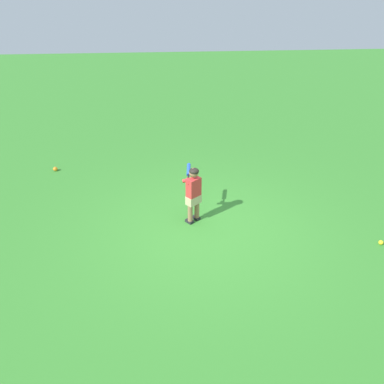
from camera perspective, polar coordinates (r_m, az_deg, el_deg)
ground_plane at (r=6.87m, az=2.22°, el=-5.75°), size 40.00×40.00×0.00m
child_batter at (r=6.82m, az=0.16°, el=0.38°), size 0.35×0.78×1.08m
play_ball_far_right at (r=9.53m, az=-19.59°, el=3.24°), size 0.10×0.10×0.10m
play_ball_far_left at (r=7.24m, az=26.20°, el=-6.73°), size 0.08×0.08×0.08m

